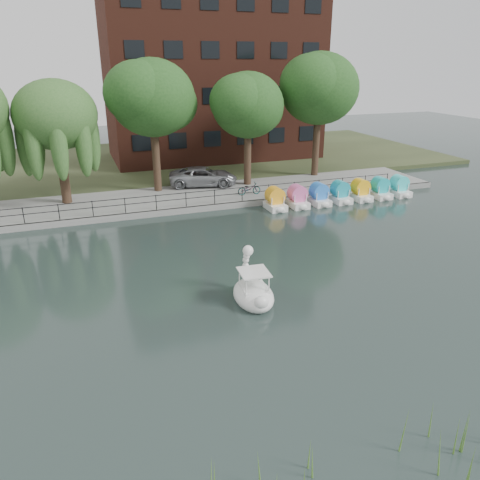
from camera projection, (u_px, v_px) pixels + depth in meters
ground_plane at (261, 302)px, 19.93m from camera, size 120.00×120.00×0.00m
promenade at (177, 199)px, 33.88m from camera, size 40.00×6.00×0.40m
kerb at (187, 210)px, 31.29m from camera, size 40.00×0.25×0.40m
land_strip at (146, 162)px, 46.16m from camera, size 60.00×22.00×0.36m
railing at (186, 196)px, 31.13m from camera, size 32.00×0.05×1.00m
apartment_building at (212, 62)px, 45.02m from camera, size 20.00×10.07×18.00m
willow_mid at (55, 115)px, 30.19m from camera, size 5.32×5.32×8.15m
broadleaf_center at (152, 98)px, 32.83m from camera, size 6.00×6.00×9.25m
broadleaf_right at (248, 106)px, 34.85m from camera, size 5.40×5.40×8.32m
broadleaf_far at (319, 89)px, 37.42m from camera, size 6.30×6.30×9.71m
minivan at (203, 175)px, 36.26m from camera, size 4.07×6.48×1.67m
bicycle at (249, 188)px, 33.96m from camera, size 0.65×1.74×1.00m
swan_boat at (253, 290)px, 19.85m from camera, size 1.87×2.78×2.23m
pedal_boat_row at (340, 194)px, 33.56m from camera, size 11.35×1.70×1.40m
reed_bank at (473, 437)px, 12.02m from camera, size 24.00×2.40×1.20m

